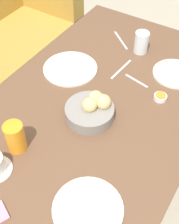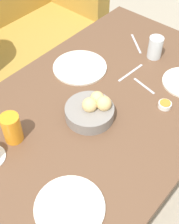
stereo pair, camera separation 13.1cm
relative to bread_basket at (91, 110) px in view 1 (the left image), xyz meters
The scene contains 12 objects.
ground_plane 0.79m from the bread_basket, 22.18° to the left, with size 10.00×10.00×0.00m, color #A89E89.
dining_table 0.13m from the bread_basket, 22.18° to the left, with size 1.58×0.91×0.75m.
bread_basket is the anchor object (origin of this frame).
plate_near_left 0.43m from the bread_basket, 149.55° to the right, with size 0.24×0.24×0.01m.
plate_near_right 0.50m from the bread_basket, 24.25° to the right, with size 0.22×0.22×0.01m.
plate_far_center 0.33m from the bread_basket, 50.38° to the left, with size 0.27×0.27×0.01m.
juice_glass 0.33m from the bread_basket, 151.73° to the left, with size 0.08×0.08×0.13m.
water_tumbler 0.53m from the bread_basket, ahead, with size 0.07×0.07×0.11m.
jam_bowl_honey 0.33m from the bread_basket, 39.55° to the right, with size 0.06×0.06×0.03m.
fork_silver 0.59m from the bread_basket, 15.70° to the left, with size 0.12×0.14×0.00m.
knife_silver 0.35m from the bread_basket, ahead, with size 0.18×0.03×0.00m.
spoon_coffee 0.32m from the bread_basket, 12.11° to the right, with size 0.04×0.13×0.00m.
Camera 1 is at (-0.80, -0.48, 1.74)m, focal length 50.00 mm.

